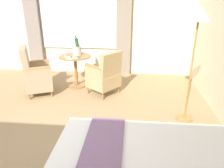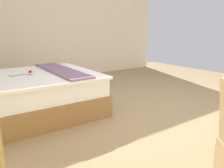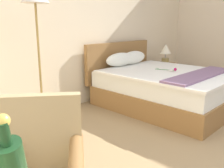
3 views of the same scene
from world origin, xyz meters
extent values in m
plane|color=#9C8058|center=(0.00, 0.00, 0.00)|extent=(8.03, 8.03, 0.00)
cube|color=beige|center=(-3.33, 0.00, 1.55)|extent=(0.12, 5.87, 3.10)
cube|color=white|center=(-3.25, 0.00, 1.72)|extent=(0.02, 1.95, 2.14)
cube|color=white|center=(-3.22, 0.00, 1.72)|extent=(0.02, 1.85, 2.10)
cube|color=gray|center=(-3.17, 1.15, 1.45)|extent=(0.10, 0.36, 2.90)
cube|color=gray|center=(-3.17, -1.15, 1.45)|extent=(0.10, 0.36, 2.90)
cylinder|color=olive|center=(-1.01, 2.31, 0.01)|extent=(0.28, 0.28, 0.03)
cylinder|color=olive|center=(-1.01, 2.31, 0.82)|extent=(0.03, 0.03, 1.58)
cone|color=silver|center=(-1.01, 2.31, 1.72)|extent=(0.33, 0.33, 0.21)
cylinder|color=olive|center=(-2.25, 0.13, 0.01)|extent=(0.41, 0.41, 0.03)
cylinder|color=olive|center=(-2.25, 0.13, 0.35)|extent=(0.07, 0.07, 0.69)
cylinder|color=olive|center=(-2.25, 0.13, 0.70)|extent=(0.71, 0.71, 0.02)
cylinder|color=#AFB09F|center=(-2.33, 0.17, 0.81)|extent=(0.19, 0.19, 0.19)
torus|color=#AFB09F|center=(-2.33, 0.17, 0.91)|extent=(0.20, 0.20, 0.02)
cylinder|color=white|center=(-2.33, 0.17, 0.89)|extent=(0.17, 0.17, 0.03)
cylinder|color=#1E4723|center=(-2.32, 0.18, 0.95)|extent=(0.12, 0.12, 0.28)
cylinder|color=#193D1E|center=(-2.35, 0.15, 1.11)|extent=(0.05, 0.04, 0.08)
sphere|color=gold|center=(-2.35, 0.15, 1.15)|extent=(0.04, 0.04, 0.04)
cylinder|color=white|center=(-2.17, -0.06, 0.72)|extent=(0.06, 0.06, 0.01)
cylinder|color=white|center=(-2.17, -0.06, 0.76)|extent=(0.01, 0.01, 0.08)
cone|color=white|center=(-2.17, -0.06, 0.84)|extent=(0.08, 0.08, 0.07)
cylinder|color=white|center=(-2.07, 0.21, 0.72)|extent=(0.07, 0.07, 0.01)
cylinder|color=white|center=(-2.07, 0.21, 0.75)|extent=(0.01, 0.01, 0.07)
cone|color=white|center=(-2.07, 0.21, 0.82)|extent=(0.07, 0.07, 0.06)
cylinder|color=white|center=(-2.06, 0.10, 0.72)|extent=(0.18, 0.18, 0.01)
sphere|color=maroon|center=(-2.06, 0.10, 0.74)|extent=(0.02, 0.02, 0.02)
sphere|color=maroon|center=(-2.07, 0.11, 0.74)|extent=(0.03, 0.03, 0.03)
cylinder|color=olive|center=(-2.25, 0.77, 0.08)|extent=(0.04, 0.04, 0.16)
cylinder|color=olive|center=(-1.88, 0.47, 0.08)|extent=(0.04, 0.04, 0.16)
cylinder|color=olive|center=(-1.97, 1.12, 0.08)|extent=(0.04, 0.04, 0.16)
cylinder|color=olive|center=(-1.59, 0.83, 0.08)|extent=(0.04, 0.04, 0.16)
cube|color=tan|center=(-1.92, 0.80, 0.29)|extent=(0.77, 0.76, 0.28)
cube|color=tan|center=(-1.79, 0.97, 0.68)|extent=(0.52, 0.46, 0.50)
cube|color=tan|center=(-2.11, 0.92, 0.53)|extent=(0.37, 0.44, 0.19)
cylinder|color=olive|center=(-2.11, 0.92, 0.62)|extent=(0.37, 0.44, 0.09)
cube|color=tan|center=(-1.76, 0.64, 0.53)|extent=(0.37, 0.44, 0.19)
cylinder|color=olive|center=(-1.76, 0.64, 0.62)|extent=(0.37, 0.44, 0.09)
cylinder|color=olive|center=(-1.64, -0.24, 0.06)|extent=(0.04, 0.04, 0.12)
cylinder|color=olive|center=(-2.10, -0.44, 0.06)|extent=(0.04, 0.04, 0.12)
cylinder|color=olive|center=(-1.47, -0.64, 0.06)|extent=(0.04, 0.04, 0.12)
cylinder|color=olive|center=(-1.93, -0.84, 0.06)|extent=(0.04, 0.04, 0.12)
cube|color=tan|center=(-1.79, -0.54, 0.27)|extent=(0.74, 0.70, 0.30)
cube|color=tan|center=(-1.70, -0.73, 0.72)|extent=(0.57, 0.37, 0.60)
cube|color=tan|center=(-1.57, -0.43, 0.52)|extent=(0.27, 0.47, 0.19)
cylinder|color=olive|center=(-1.57, -0.43, 0.62)|extent=(0.27, 0.47, 0.09)
cube|color=tan|center=(-2.01, -0.62, 0.52)|extent=(0.27, 0.47, 0.19)
cylinder|color=olive|center=(-2.01, -0.62, 0.62)|extent=(0.27, 0.47, 0.09)
camera|label=1|loc=(2.31, 1.38, 1.96)|focal=35.00mm
camera|label=2|loc=(-2.38, 2.43, 1.26)|focal=35.00mm
camera|label=3|loc=(-2.58, -0.45, 1.39)|focal=40.00mm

